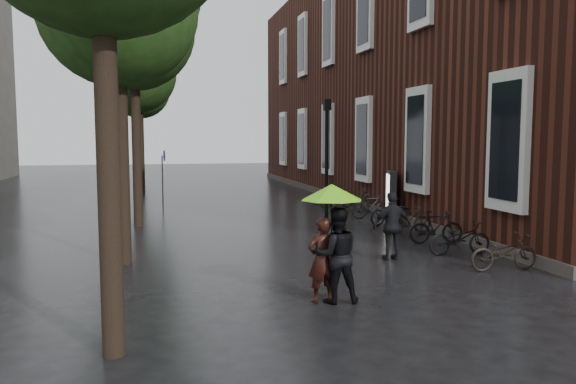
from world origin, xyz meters
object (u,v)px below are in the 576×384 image
object	(u,v)px
person_burgundy	(322,260)
parked_bicycles	(386,212)
pedestrian_walking	(392,226)
lamp_post	(327,152)
ad_lightbox	(391,196)
person_black	(336,255)

from	to	relation	value
person_burgundy	parked_bicycles	world-z (taller)	person_burgundy
pedestrian_walking	lamp_post	distance (m)	4.74
ad_lightbox	lamp_post	xyz separation A→B (m)	(-3.13, -1.92, 1.69)
parked_bicycles	pedestrian_walking	bearing A→B (deg)	-112.13
person_burgundy	pedestrian_walking	xyz separation A→B (m)	(2.81, 3.06, 0.06)
pedestrian_walking	ad_lightbox	size ratio (longest dim) A/B	0.94
person_burgundy	ad_lightbox	xyz separation A→B (m)	(5.59, 9.37, 0.12)
person_black	lamp_post	size ratio (longest dim) A/B	0.42
parked_bicycles	lamp_post	world-z (taller)	lamp_post
person_burgundy	lamp_post	xyz separation A→B (m)	(2.46, 7.45, 1.81)
person_black	parked_bicycles	world-z (taller)	person_black
pedestrian_walking	ad_lightbox	distance (m)	6.90
person_black	lamp_post	distance (m)	8.03
person_burgundy	parked_bicycles	bearing A→B (deg)	-132.88
ad_lightbox	lamp_post	world-z (taller)	lamp_post
lamp_post	pedestrian_walking	bearing A→B (deg)	-85.51
pedestrian_walking	parked_bicycles	xyz separation A→B (m)	(2.16, 5.31, -0.41)
ad_lightbox	lamp_post	bearing A→B (deg)	-129.86
person_black	person_burgundy	bearing A→B (deg)	-11.90
pedestrian_walking	ad_lightbox	xyz separation A→B (m)	(2.79, 6.31, 0.06)
ad_lightbox	person_burgundy	bearing A→B (deg)	-102.20
person_black	ad_lightbox	world-z (taller)	ad_lightbox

